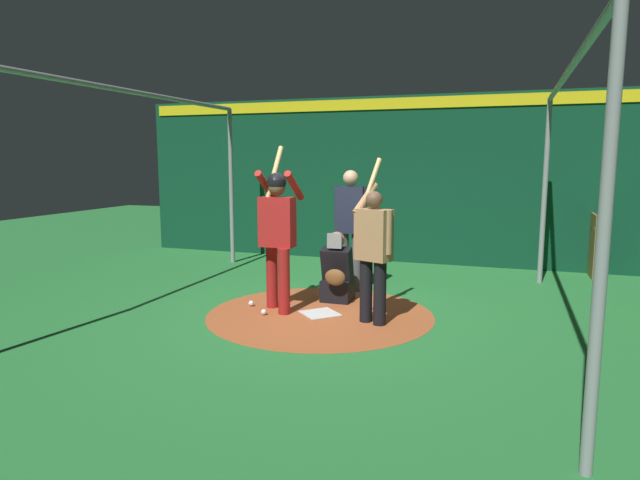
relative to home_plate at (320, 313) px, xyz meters
name	(u,v)px	position (x,y,z in m)	size (l,w,h in m)	color
ground_plane	(320,314)	(0.00, 0.00, -0.01)	(26.06, 26.06, 0.00)	#287A38
dirt_circle	(320,314)	(0.00, 0.00, -0.01)	(2.85, 2.85, 0.01)	#AD562D
home_plate	(320,313)	(0.00, 0.00, 0.00)	(0.42, 0.42, 0.01)	white
batter	(277,228)	(0.00, -0.57, 1.07)	(0.68, 0.49, 2.12)	maroon
catcher	(337,274)	(-0.68, 0.02, 0.37)	(0.58, 0.40, 0.97)	black
umpire	(350,223)	(-1.36, 0.01, 1.00)	(0.22, 0.49, 1.78)	#4C4C51
visitor	(374,248)	(0.14, 0.71, 0.90)	(0.65, 0.51, 1.96)	black
back_wall	(387,179)	(-3.96, 0.00, 1.55)	(0.22, 10.06, 3.10)	#0C3D26
cage_frame	(320,151)	(0.00, 0.00, 2.02)	(5.73, 5.51, 2.88)	gray
bat_rack	(593,246)	(-3.72, 3.56, 0.48)	(0.94, 0.18, 1.05)	olive
baseball_0	(251,303)	(-0.06, -0.99, 0.03)	(0.07, 0.07, 0.07)	white
baseball_1	(264,312)	(0.27, -0.65, 0.03)	(0.07, 0.07, 0.07)	white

